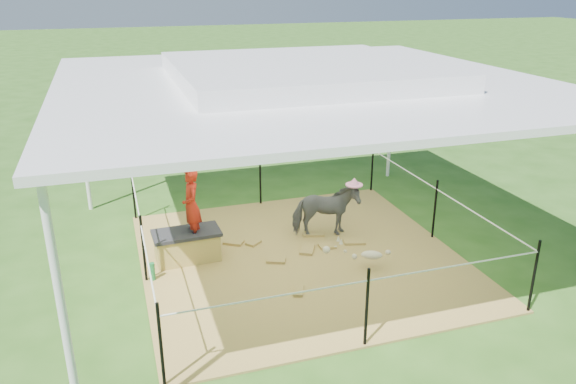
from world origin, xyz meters
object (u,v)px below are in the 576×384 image
object	(u,v)px
pony	(326,211)
distant_person	(303,105)
foal	(372,253)
picnic_table_near	(283,113)
woman	(191,199)
green_bottle	(152,271)
trash_barrel	(355,120)
straw_bale	(187,247)
picnic_table_far	(365,95)

from	to	relation	value
pony	distant_person	distance (m)	7.37
foal	distant_person	distance (m)	8.49
pony	picnic_table_near	distance (m)	7.64
woman	foal	distance (m)	2.69
green_bottle	trash_barrel	xyz separation A→B (m)	(5.84, 6.21, 0.28)
woman	trash_barrel	distance (m)	7.77
trash_barrel	straw_bale	bearing A→B (deg)	-132.57
straw_bale	foal	world-z (taller)	foal
straw_bale	picnic_table_far	distance (m)	11.49
green_bottle	foal	xyz separation A→B (m)	(3.01, -0.63, 0.11)
distant_person	foal	bearing A→B (deg)	56.43
straw_bale	foal	xyz separation A→B (m)	(2.46, -1.08, 0.04)
straw_bale	trash_barrel	distance (m)	7.82
straw_bale	picnic_table_far	bearing A→B (deg)	51.77
trash_barrel	foal	bearing A→B (deg)	-112.45
straw_bale	pony	distance (m)	2.24
woman	pony	size ratio (longest dim) A/B	1.06
green_bottle	foal	size ratio (longest dim) A/B	0.29
woman	green_bottle	size ratio (longest dim) A/B	4.32
woman	picnic_table_near	xyz separation A→B (m)	(3.76, 7.59, -0.66)
foal	straw_bale	bearing A→B (deg)	179.97
foal	picnic_table_near	distance (m)	8.79
straw_bale	green_bottle	xyz separation A→B (m)	(-0.55, -0.45, -0.08)
woman	green_bottle	xyz separation A→B (m)	(-0.65, -0.45, -0.83)
woman	foal	xyz separation A→B (m)	(2.36, -1.08, -0.71)
woman	picnic_table_far	xyz separation A→B (m)	(7.01, 9.03, -0.60)
picnic_table_far	distant_person	size ratio (longest dim) A/B	1.50
pony	picnic_table_far	world-z (taller)	pony
straw_bale	woman	xyz separation A→B (m)	(0.10, 0.00, 0.75)
woman	pony	world-z (taller)	woman
picnic_table_near	picnic_table_far	distance (m)	3.55
trash_barrel	distant_person	world-z (taller)	distant_person
pony	picnic_table_far	size ratio (longest dim) A/B	0.57
woman	green_bottle	world-z (taller)	woman
woman	distant_person	distance (m)	8.35
straw_bale	picnic_table_near	world-z (taller)	picnic_table_near
foal	green_bottle	bearing A→B (deg)	-168.15
straw_bale	distant_person	xyz separation A→B (m)	(4.33, 7.19, 0.38)
foal	picnic_table_far	xyz separation A→B (m)	(4.65, 10.11, 0.11)
pony	trash_barrel	world-z (taller)	pony
straw_bale	distant_person	distance (m)	8.41
woman	picnic_table_near	world-z (taller)	woman
straw_bale	foal	size ratio (longest dim) A/B	1.05
green_bottle	distant_person	world-z (taller)	distant_person
foal	picnic_table_far	world-z (taller)	picnic_table_far
woman	picnic_table_far	distance (m)	11.44
picnic_table_near	trash_barrel	bearing A→B (deg)	-68.49
picnic_table_far	foal	bearing A→B (deg)	-115.39
woman	foal	bearing A→B (deg)	63.11
pony	foal	xyz separation A→B (m)	(0.23, -1.21, -0.20)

